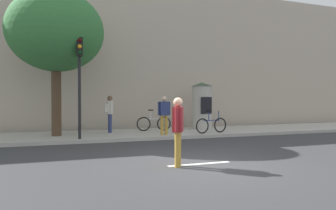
# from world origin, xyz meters

# --- Properties ---
(ground_plane) EXTENTS (80.00, 80.00, 0.00)m
(ground_plane) POSITION_xyz_m (0.00, 0.00, 0.00)
(ground_plane) COLOR #38383A
(sidewalk_curb) EXTENTS (36.00, 4.00, 0.15)m
(sidewalk_curb) POSITION_xyz_m (0.00, 7.00, 0.07)
(sidewalk_curb) COLOR #B2ADA3
(sidewalk_curb) RESTS_ON ground_plane
(lane_markings) EXTENTS (25.80, 0.16, 0.01)m
(lane_markings) POSITION_xyz_m (0.00, 0.00, 0.00)
(lane_markings) COLOR silver
(lane_markings) RESTS_ON ground_plane
(building_backdrop) EXTENTS (36.00, 5.00, 8.45)m
(building_backdrop) POSITION_xyz_m (0.00, 12.00, 4.22)
(building_backdrop) COLOR #B7A893
(building_backdrop) RESTS_ON ground_plane
(traffic_light) EXTENTS (0.24, 0.45, 4.07)m
(traffic_light) POSITION_xyz_m (-2.83, 5.24, 2.90)
(traffic_light) COLOR black
(traffic_light) RESTS_ON sidewalk_curb
(poster_column) EXTENTS (1.18, 1.18, 2.55)m
(poster_column) POSITION_xyz_m (3.77, 7.76, 1.44)
(poster_column) COLOR #B2ADA3
(poster_column) RESTS_ON sidewalk_curb
(street_tree) EXTENTS (4.13, 4.13, 6.35)m
(street_tree) POSITION_xyz_m (-3.74, 6.79, 4.71)
(street_tree) COLOR #4C3826
(street_tree) RESTS_ON sidewalk_curb
(pedestrian_tallest) EXTENTS (0.42, 0.55, 1.80)m
(pedestrian_tallest) POSITION_xyz_m (-0.66, -0.10, 1.07)
(pedestrian_tallest) COLOR #B78C33
(pedestrian_tallest) RESTS_ON ground_plane
(pedestrian_in_red_top) EXTENTS (0.40, 0.57, 1.79)m
(pedestrian_in_red_top) POSITION_xyz_m (-1.34, 7.37, 1.21)
(pedestrian_in_red_top) COLOR navy
(pedestrian_in_red_top) RESTS_ON sidewalk_curb
(pedestrian_in_dark_shirt) EXTENTS (0.60, 0.26, 1.75)m
(pedestrian_in_dark_shirt) POSITION_xyz_m (0.85, 5.59, 1.18)
(pedestrian_in_dark_shirt) COLOR #B78C33
(pedestrian_in_dark_shirt) RESTS_ON sidewalk_curb
(bicycle_leaning) EXTENTS (1.76, 0.27, 1.09)m
(bicycle_leaning) POSITION_xyz_m (0.94, 7.52, 0.54)
(bicycle_leaning) COLOR black
(bicycle_leaning) RESTS_ON sidewalk_curb
(bicycle_upright) EXTENTS (1.76, 0.34, 1.09)m
(bicycle_upright) POSITION_xyz_m (3.26, 5.62, 0.54)
(bicycle_upright) COLOR black
(bicycle_upright) RESTS_ON sidewalk_curb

